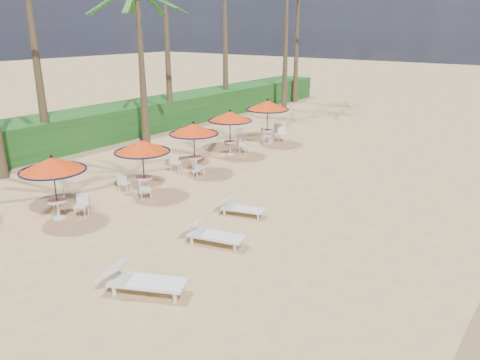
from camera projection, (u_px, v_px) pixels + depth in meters
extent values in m
plane|color=tan|center=(155.00, 263.00, 13.10)|extent=(160.00, 160.00, 0.00)
cube|color=#194716|center=(132.00, 118.00, 28.84)|extent=(3.00, 40.00, 1.80)
cylinder|color=black|center=(55.00, 188.00, 15.81)|extent=(0.05, 0.05, 2.20)
cone|color=#E43F13|center=(52.00, 164.00, 15.54)|extent=(2.20, 2.20, 0.48)
torus|color=black|center=(53.00, 170.00, 15.61)|extent=(2.20, 2.20, 0.07)
sphere|color=black|center=(51.00, 156.00, 15.45)|extent=(0.11, 0.11, 0.11)
cylinder|color=white|center=(57.00, 201.00, 15.95)|extent=(0.67, 0.67, 0.04)
cylinder|color=white|center=(58.00, 209.00, 16.05)|extent=(0.08, 0.08, 0.67)
cylinder|color=black|center=(143.00, 167.00, 18.24)|extent=(0.05, 0.05, 2.17)
cone|color=#E43F13|center=(142.00, 146.00, 17.97)|extent=(2.17, 2.17, 0.47)
torus|color=black|center=(142.00, 152.00, 18.04)|extent=(2.17, 2.17, 0.07)
sphere|color=black|center=(142.00, 139.00, 17.88)|extent=(0.11, 0.11, 0.11)
cylinder|color=white|center=(144.00, 178.00, 18.38)|extent=(0.66, 0.66, 0.04)
cylinder|color=white|center=(145.00, 185.00, 18.47)|extent=(0.08, 0.08, 0.66)
cylinder|color=black|center=(194.00, 148.00, 21.03)|extent=(0.05, 0.05, 2.22)
cone|color=#E43F13|center=(194.00, 129.00, 20.76)|extent=(2.22, 2.22, 0.48)
torus|color=black|center=(194.00, 134.00, 20.83)|extent=(2.23, 2.23, 0.07)
sphere|color=black|center=(193.00, 122.00, 20.67)|extent=(0.12, 0.12, 0.12)
cylinder|color=white|center=(195.00, 157.00, 21.18)|extent=(0.68, 0.68, 0.04)
cylinder|color=white|center=(195.00, 164.00, 21.28)|extent=(0.08, 0.08, 0.68)
cylinder|color=black|center=(230.00, 133.00, 23.83)|extent=(0.05, 0.05, 2.24)
cone|color=#E43F13|center=(230.00, 116.00, 23.55)|extent=(2.24, 2.24, 0.49)
torus|color=black|center=(230.00, 120.00, 23.62)|extent=(2.25, 2.25, 0.07)
sphere|color=black|center=(230.00, 110.00, 23.46)|extent=(0.12, 0.12, 0.12)
cylinder|color=white|center=(230.00, 142.00, 23.97)|extent=(0.68, 0.68, 0.04)
cylinder|color=white|center=(230.00, 148.00, 24.07)|extent=(0.08, 0.08, 0.68)
cylinder|color=black|center=(267.00, 122.00, 26.21)|extent=(0.05, 0.05, 2.41)
cone|color=#E43F13|center=(268.00, 105.00, 25.91)|extent=(2.41, 2.41, 0.52)
torus|color=black|center=(267.00, 109.00, 25.99)|extent=(2.41, 2.41, 0.07)
sphere|color=black|center=(268.00, 100.00, 25.82)|extent=(0.13, 0.13, 0.13)
cylinder|color=white|center=(267.00, 130.00, 26.36)|extent=(0.73, 0.73, 0.04)
cylinder|color=white|center=(267.00, 136.00, 26.47)|extent=(0.08, 0.08, 0.73)
cube|color=white|center=(148.00, 282.00, 11.54)|extent=(2.02, 1.45, 0.08)
cube|color=white|center=(111.00, 270.00, 11.64)|extent=(0.87, 0.90, 0.47)
cube|color=white|center=(148.00, 289.00, 11.60)|extent=(0.07, 0.07, 0.27)
cube|color=white|center=(216.00, 236.00, 14.14)|extent=(1.83, 1.05, 0.07)
cube|color=white|center=(191.00, 225.00, 14.37)|extent=(0.72, 0.76, 0.43)
cube|color=white|center=(216.00, 241.00, 14.19)|extent=(0.06, 0.06, 0.24)
cube|color=white|center=(243.00, 209.00, 16.33)|extent=(1.59, 0.97, 0.06)
cube|color=white|center=(223.00, 201.00, 16.50)|extent=(0.64, 0.67, 0.37)
cube|color=white|center=(243.00, 213.00, 16.37)|extent=(0.05, 0.05, 0.21)
cone|color=brown|center=(34.00, 43.00, 21.91)|extent=(0.44, 0.44, 11.10)
cone|color=brown|center=(142.00, 74.00, 24.71)|extent=(0.44, 0.44, 7.83)
cone|color=brown|center=(168.00, 54.00, 28.51)|extent=(0.44, 0.44, 9.33)
cone|color=brown|center=(225.00, 36.00, 33.76)|extent=(0.44, 0.44, 11.22)
cone|color=brown|center=(286.00, 49.00, 35.87)|extent=(0.44, 0.44, 9.20)
cone|color=brown|center=(297.00, 46.00, 39.28)|extent=(0.44, 0.44, 9.40)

